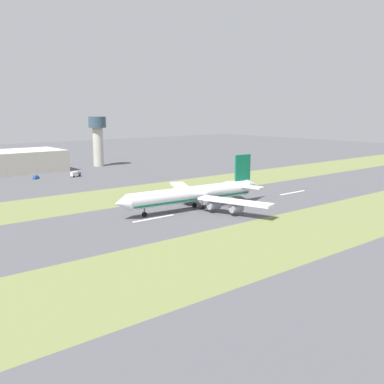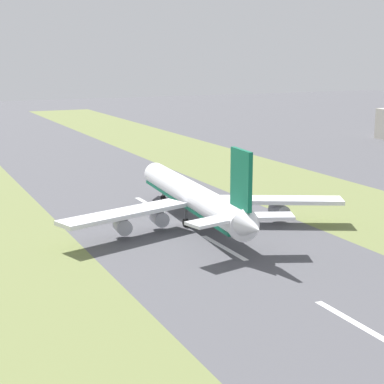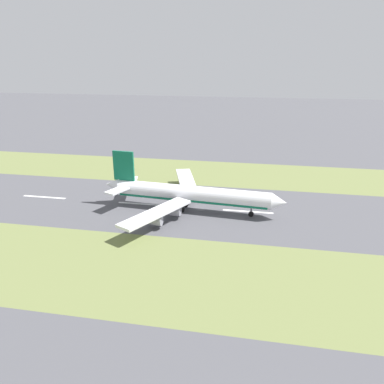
% 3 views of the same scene
% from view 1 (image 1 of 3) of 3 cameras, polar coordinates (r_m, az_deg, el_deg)
% --- Properties ---
extents(ground_plane, '(800.00, 800.00, 0.00)m').
position_cam_1_polar(ground_plane, '(173.87, -0.00, -2.46)').
color(ground_plane, '#4C4C51').
extents(grass_median_west, '(40.00, 600.00, 0.01)m').
position_cam_1_polar(grass_median_west, '(143.19, 11.60, -5.51)').
color(grass_median_west, olive).
rests_on(grass_median_west, ground).
extents(grass_median_east, '(40.00, 600.00, 0.01)m').
position_cam_1_polar(grass_median_east, '(209.78, -7.86, -0.32)').
color(grass_median_east, olive).
rests_on(grass_median_east, ground).
extents(centreline_dash_near, '(1.20, 18.00, 0.01)m').
position_cam_1_polar(centreline_dash_near, '(217.91, 12.67, -0.08)').
color(centreline_dash_near, silver).
rests_on(centreline_dash_near, ground).
extents(centreline_dash_mid, '(1.20, 18.00, 0.01)m').
position_cam_1_polar(centreline_dash_mid, '(188.36, 5.17, -1.49)').
color(centreline_dash_mid, silver).
rests_on(centreline_dash_mid, ground).
extents(centreline_dash_far, '(1.20, 18.00, 0.01)m').
position_cam_1_polar(centreline_dash_far, '(163.32, -4.87, -3.35)').
color(centreline_dash_far, silver).
rests_on(centreline_dash_far, ground).
extents(airplane_main_jet, '(63.91, 67.22, 20.20)m').
position_cam_1_polar(airplane_main_jet, '(176.84, 0.51, -0.25)').
color(airplane_main_jet, white).
rests_on(airplane_main_jet, ground).
extents(control_tower, '(12.00, 12.00, 34.03)m').
position_cam_1_polar(control_tower, '(318.30, -11.88, 7.01)').
color(control_tower, '#BCB7A8').
rests_on(control_tower, ground).
extents(service_truck, '(3.58, 6.33, 3.10)m').
position_cam_1_polar(service_truck, '(270.94, -14.58, 2.22)').
color(service_truck, '#4C4C51').
rests_on(service_truck, ground).
extents(apron_car, '(4.23, 4.51, 2.03)m').
position_cam_1_polar(apron_car, '(269.85, -19.21, 1.80)').
color(apron_car, '#1E51B2').
rests_on(apron_car, ground).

